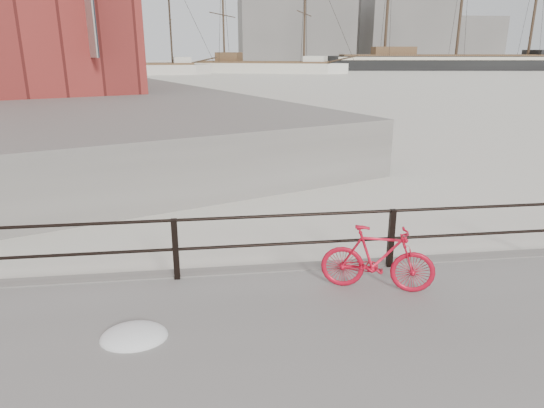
{
  "coord_description": "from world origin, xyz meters",
  "views": [
    {
      "loc": [
        -6.43,
        -7.26,
        3.81
      ],
      "look_at": [
        -5.26,
        1.5,
        1.0
      ],
      "focal_mm": 32.0,
      "sensor_mm": 36.0,
      "label": 1
    }
  ],
  "objects_px": {
    "bicycle": "(378,258)",
    "schooner_mid": "(263,73)",
    "schooner_left": "(138,75)",
    "barque_black": "(454,70)"
  },
  "relations": [
    {
      "from": "bicycle",
      "to": "barque_black",
      "type": "bearing_deg",
      "value": 80.73
    },
    {
      "from": "bicycle",
      "to": "schooner_left",
      "type": "relative_size",
      "value": 0.07
    },
    {
      "from": "barque_black",
      "to": "schooner_mid",
      "type": "height_order",
      "value": "barque_black"
    },
    {
      "from": "barque_black",
      "to": "schooner_left",
      "type": "height_order",
      "value": "barque_black"
    },
    {
      "from": "schooner_mid",
      "to": "barque_black",
      "type": "bearing_deg",
      "value": 31.93
    },
    {
      "from": "barque_black",
      "to": "schooner_left",
      "type": "xyz_separation_m",
      "value": [
        -61.44,
        -11.62,
        0.0
      ]
    },
    {
      "from": "schooner_left",
      "to": "barque_black",
      "type": "bearing_deg",
      "value": 5.9
    },
    {
      "from": "schooner_left",
      "to": "schooner_mid",
      "type": "bearing_deg",
      "value": 5.99
    },
    {
      "from": "bicycle",
      "to": "schooner_mid",
      "type": "height_order",
      "value": "schooner_mid"
    },
    {
      "from": "barque_black",
      "to": "schooner_mid",
      "type": "relative_size",
      "value": 1.98
    }
  ]
}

